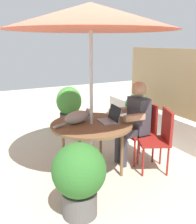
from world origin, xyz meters
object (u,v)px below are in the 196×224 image
at_px(person_seated, 134,118).
at_px(cat, 78,117).
at_px(potted_plant_near_fence, 79,176).
at_px(patio_table, 91,127).
at_px(laptop, 111,117).
at_px(patio_umbrella, 91,17).
at_px(chair_empty, 160,135).
at_px(potted_plant_corner, 69,107).
at_px(potted_plant_by_chair, 137,108).
at_px(chair_occupied, 143,127).

distance_m(person_seated, cat, 0.87).
bearing_deg(cat, potted_plant_near_fence, -22.93).
distance_m(patio_table, laptop, 0.31).
distance_m(patio_table, patio_umbrella, 1.42).
height_order(chair_empty, laptop, laptop).
bearing_deg(potted_plant_corner, laptop, -2.12).
distance_m(cat, potted_plant_by_chair, 2.26).
distance_m(person_seated, potted_plant_by_chair, 1.70).
relative_size(chair_occupied, person_seated, 0.72).
height_order(cat, potted_plant_by_chair, cat).
bearing_deg(potted_plant_near_fence, chair_occupied, 119.20).
relative_size(chair_occupied, cat, 1.41).
xyz_separation_m(person_seated, potted_plant_by_chair, (-1.32, 1.02, -0.29)).
distance_m(cat, potted_plant_corner, 1.76).
distance_m(person_seated, laptop, 0.43).
bearing_deg(chair_occupied, potted_plant_by_chair, 146.80).
relative_size(person_seated, laptop, 3.86).
bearing_deg(potted_plant_corner, chair_empty, 13.09).
relative_size(cat, potted_plant_near_fence, 0.79).
bearing_deg(laptop, chair_empty, 58.05).
bearing_deg(chair_occupied, cat, -96.60).
distance_m(patio_umbrella, person_seated, 1.55).
relative_size(person_seated, potted_plant_corner, 1.35).
bearing_deg(person_seated, potted_plant_by_chair, 142.27).
bearing_deg(laptop, potted_plant_by_chair, 133.28).
relative_size(potted_plant_by_chair, potted_plant_corner, 0.79).
bearing_deg(chair_empty, potted_plant_corner, -166.91).
xyz_separation_m(chair_empty, potted_plant_near_fence, (0.38, -1.38, -0.08)).
relative_size(patio_table, laptop, 3.46).
bearing_deg(patio_table, potted_plant_corner, 168.75).
xyz_separation_m(person_seated, laptop, (0.04, -0.42, 0.08)).
height_order(potted_plant_near_fence, potted_plant_by_chair, potted_plant_near_fence).
distance_m(chair_occupied, potted_plant_corner, 1.85).
bearing_deg(laptop, cat, -109.86).
relative_size(person_seated, cat, 1.95).
distance_m(person_seated, potted_plant_near_fence, 1.47).
relative_size(patio_table, potted_plant_corner, 1.21).
xyz_separation_m(cat, potted_plant_by_chair, (-1.21, 1.88, -0.39)).
distance_m(patio_umbrella, potted_plant_near_fence, 1.87).
height_order(person_seated, potted_plant_near_fence, person_seated).
bearing_deg(cat, laptop, 70.14).
height_order(patio_table, chair_empty, chair_empty).
distance_m(laptop, potted_plant_corner, 1.84).
bearing_deg(potted_plant_by_chair, laptop, -46.72).
relative_size(patio_umbrella, laptop, 6.99).
relative_size(patio_table, chair_occupied, 1.24).
distance_m(patio_table, potted_plant_corner, 1.82).
xyz_separation_m(chair_occupied, chair_empty, (0.40, -0.01, 0.00)).
height_order(patio_table, patio_umbrella, patio_umbrella).
bearing_deg(potted_plant_corner, potted_plant_near_fence, -18.87).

